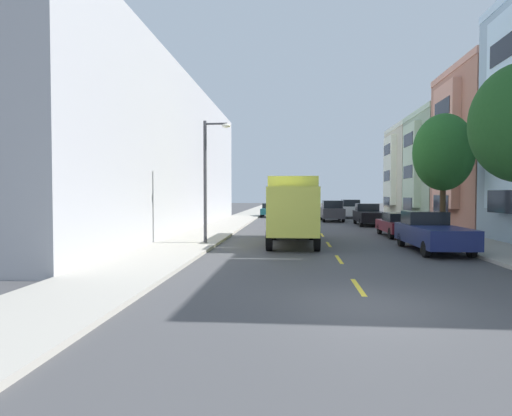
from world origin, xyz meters
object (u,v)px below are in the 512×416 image
object	(u,v)px
street_lamp	(209,171)
parked_hatchback_red	(277,206)
parked_hatchback_teal	(269,210)
parked_suv_white	(350,209)
parked_pickup_black	(369,215)
parked_pickup_navy	(432,232)
delivery_box_truck	(293,206)
parked_sedan_champagne	(336,207)
parked_sedan_burgundy	(399,224)
street_tree_second	(443,153)
moving_charcoal_sedan	(332,211)

from	to	relation	value
street_lamp	parked_hatchback_red	world-z (taller)	street_lamp
parked_hatchback_teal	parked_suv_white	size ratio (longest dim) A/B	0.83
parked_pickup_black	parked_pickup_navy	size ratio (longest dim) A/B	0.99
delivery_box_truck	parked_sedan_champagne	world-z (taller)	delivery_box_truck
parked_pickup_black	parked_sedan_burgundy	size ratio (longest dim) A/B	1.18
parked_pickup_navy	parked_hatchback_teal	size ratio (longest dim) A/B	1.34
street_tree_second	parked_sedan_champagne	distance (m)	37.74
street_tree_second	delivery_box_truck	distance (m)	8.91
parked_pickup_black	moving_charcoal_sedan	size ratio (longest dim) A/B	1.11
parked_sedan_champagne	parked_sedan_burgundy	world-z (taller)	same
parked_sedan_champagne	delivery_box_truck	bearing A→B (deg)	-98.66
street_lamp	parked_sedan_burgundy	bearing A→B (deg)	26.85
street_lamp	delivery_box_truck	size ratio (longest dim) A/B	0.76
parked_sedan_champagne	parked_hatchback_teal	bearing A→B (deg)	-120.63
parked_sedan_champagne	moving_charcoal_sedan	xyz separation A→B (m)	(-2.40, -21.27, 0.24)
delivery_box_truck	parked_pickup_black	xyz separation A→B (m)	(6.15, 13.29, -1.10)
moving_charcoal_sedan	street_tree_second	bearing A→B (deg)	-74.14
parked_sedan_champagne	parked_hatchback_red	world-z (taller)	parked_hatchback_red
parked_sedan_burgundy	moving_charcoal_sedan	distance (m)	14.75
parked_sedan_champagne	parked_pickup_navy	distance (m)	42.20
delivery_box_truck	parked_sedan_burgundy	size ratio (longest dim) A/B	1.75
delivery_box_truck	parked_suv_white	xyz separation A→B (m)	(6.04, 24.13, -0.94)
street_lamp	parked_sedan_burgundy	distance (m)	12.00
parked_hatchback_red	parked_suv_white	distance (m)	18.29
street_tree_second	parked_suv_white	distance (m)	22.59
parked_pickup_navy	moving_charcoal_sedan	distance (m)	21.09
parked_hatchback_teal	parked_pickup_navy	bearing A→B (deg)	-72.39
parked_hatchback_teal	parked_sedan_burgundy	distance (m)	23.00
street_tree_second	delivery_box_truck	xyz separation A→B (m)	(-8.20, -1.97, -2.88)
parked_sedan_champagne	parked_hatchback_red	xyz separation A→B (m)	(-8.44, 0.90, 0.01)
parked_pickup_navy	delivery_box_truck	bearing A→B (deg)	155.80
parked_pickup_navy	street_lamp	bearing A→B (deg)	173.52
parked_hatchback_red	parked_hatchback_teal	xyz separation A→B (m)	(-0.18, -15.46, 0.00)
parked_suv_white	parked_pickup_navy	bearing A→B (deg)	-89.74
parked_pickup_navy	parked_sedan_champagne	bearing A→B (deg)	90.21
street_tree_second	parked_suv_white	world-z (taller)	street_tree_second
delivery_box_truck	parked_suv_white	distance (m)	24.89
street_lamp	parked_sedan_champagne	world-z (taller)	street_lamp
delivery_box_truck	parked_hatchback_red	bearing A→B (deg)	93.46
parked_hatchback_red	parked_pickup_navy	distance (m)	43.95
delivery_box_truck	parked_pickup_black	distance (m)	14.69
street_lamp	delivery_box_truck	xyz separation A→B (m)	(4.13, 1.60, -1.73)
parked_hatchback_teal	moving_charcoal_sedan	bearing A→B (deg)	-47.21
parked_pickup_navy	parked_hatchback_teal	world-z (taller)	parked_pickup_navy
parked_sedan_burgundy	parked_pickup_navy	bearing A→B (deg)	-90.86
delivery_box_truck	parked_hatchback_teal	world-z (taller)	delivery_box_truck
delivery_box_truck	parked_hatchback_red	distance (m)	40.43
parked_sedan_champagne	parked_suv_white	world-z (taller)	parked_suv_white
delivery_box_truck	parked_suv_white	bearing A→B (deg)	75.95
parked_hatchback_red	street_lamp	bearing A→B (deg)	-92.31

